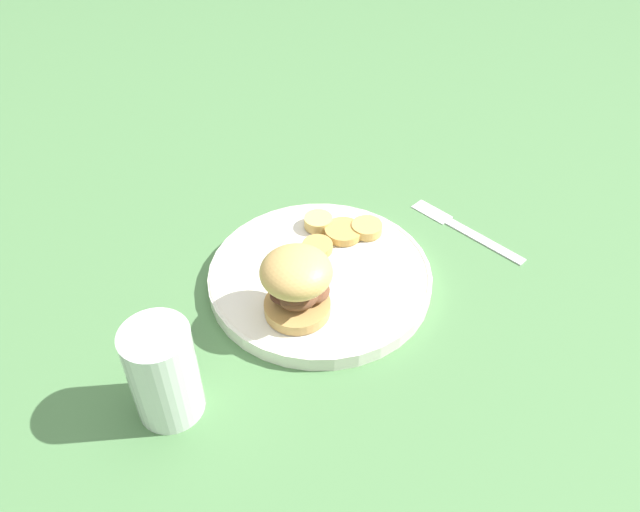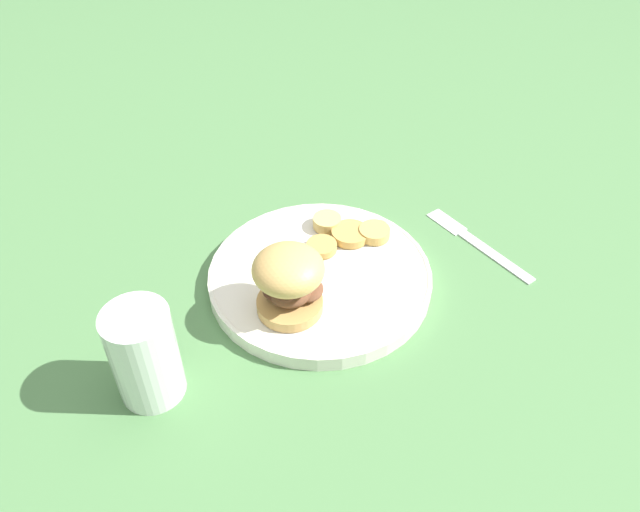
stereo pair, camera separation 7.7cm
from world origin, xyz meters
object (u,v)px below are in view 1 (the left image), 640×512
at_px(dinner_plate, 320,276).
at_px(drinking_glass, 163,373).
at_px(sandwich, 297,284).
at_px(fork, 465,230).

bearing_deg(dinner_plate, drinking_glass, 122.25).
distance_m(sandwich, fork, 0.30).
xyz_separation_m(fork, drinking_glass, (-0.17, 0.43, 0.06)).
bearing_deg(drinking_glass, sandwich, -65.51).
relative_size(sandwich, fork, 0.52).
bearing_deg(dinner_plate, sandwich, 141.26).
bearing_deg(fork, drinking_glass, 111.15).
height_order(sandwich, fork, sandwich).
bearing_deg(sandwich, fork, -70.89).
bearing_deg(sandwich, drinking_glass, 114.49).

